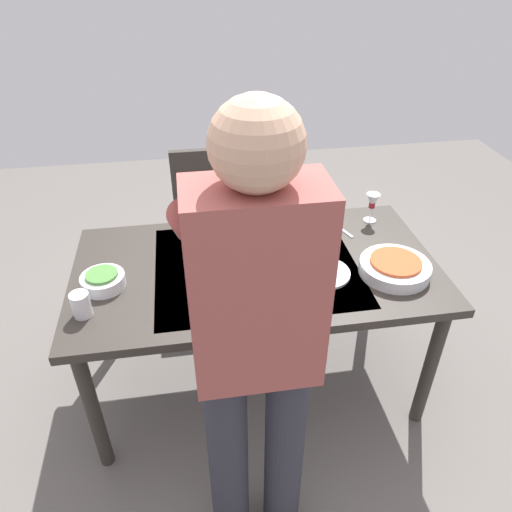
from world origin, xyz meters
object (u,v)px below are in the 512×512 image
(person_server, at_px, (256,343))
(water_cup_near_left, at_px, (304,216))
(water_cup_near_right, at_px, (262,275))
(serving_bowl_pasta, at_px, (395,267))
(dining_table, at_px, (256,279))
(side_bowl_salad, at_px, (103,280))
(water_cup_far_left, at_px, (81,305))
(wine_bottle, at_px, (197,249))
(dinner_plate_near, at_px, (323,273))
(wine_glass_left, at_px, (372,203))
(dinner_plate_far, at_px, (213,239))
(chair_near, at_px, (209,218))

(person_server, bearing_deg, water_cup_near_left, -111.96)
(water_cup_near_right, distance_m, serving_bowl_pasta, 0.57)
(water_cup_near_right, bearing_deg, serving_bowl_pasta, 178.35)
(dining_table, height_order, side_bowl_salad, side_bowl_salad)
(water_cup_far_left, distance_m, serving_bowl_pasta, 1.28)
(person_server, height_order, wine_bottle, person_server)
(side_bowl_salad, bearing_deg, wine_bottle, -172.31)
(dinner_plate_near, bearing_deg, water_cup_near_right, 6.01)
(wine_glass_left, xyz_separation_m, water_cup_near_left, (0.34, -0.01, -0.05))
(wine_bottle, xyz_separation_m, water_cup_near_right, (-0.25, 0.14, -0.06))
(serving_bowl_pasta, height_order, dinner_plate_far, serving_bowl_pasta)
(dining_table, relative_size, wine_bottle, 5.39)
(chair_near, height_order, water_cup_near_right, chair_near)
(wine_bottle, relative_size, dinner_plate_near, 1.29)
(person_server, height_order, water_cup_near_right, person_server)
(water_cup_near_left, relative_size, water_cup_near_right, 1.12)
(side_bowl_salad, bearing_deg, person_server, 129.71)
(dining_table, distance_m, water_cup_far_left, 0.75)
(wine_bottle, bearing_deg, person_server, 101.26)
(person_server, height_order, dinner_plate_far, person_server)
(dinner_plate_near, bearing_deg, dinner_plate_far, -37.25)
(dining_table, xyz_separation_m, person_server, (0.11, 0.69, 0.30))
(wine_bottle, relative_size, side_bowl_salad, 1.64)
(water_cup_far_left, bearing_deg, wine_bottle, -154.12)
(dinner_plate_near, bearing_deg, water_cup_near_left, -91.71)
(water_cup_near_right, distance_m, water_cup_far_left, 0.71)
(chair_near, bearing_deg, dining_table, 100.94)
(person_server, bearing_deg, chair_near, -88.29)
(water_cup_near_right, bearing_deg, side_bowl_salad, -7.63)
(wine_bottle, bearing_deg, chair_near, -96.62)
(person_server, xyz_separation_m, water_cup_far_left, (0.59, -0.47, -0.18))
(water_cup_near_left, height_order, dinner_plate_far, water_cup_near_left)
(dining_table, height_order, serving_bowl_pasta, serving_bowl_pasta)
(chair_near, relative_size, water_cup_far_left, 8.98)
(dining_table, xyz_separation_m, water_cup_near_right, (-0.00, 0.14, 0.12))
(person_server, xyz_separation_m, water_cup_near_left, (-0.40, -0.99, -0.17))
(dining_table, bearing_deg, water_cup_near_left, -133.77)
(water_cup_near_left, distance_m, dinner_plate_far, 0.47)
(wine_bottle, distance_m, dinner_plate_near, 0.55)
(dining_table, distance_m, water_cup_near_right, 0.18)
(chair_near, xyz_separation_m, side_bowl_salad, (0.49, 0.86, 0.24))
(dinner_plate_far, bearing_deg, water_cup_near_right, 115.43)
(water_cup_far_left, bearing_deg, water_cup_near_left, -152.51)
(water_cup_far_left, height_order, serving_bowl_pasta, water_cup_far_left)
(dining_table, relative_size, water_cup_far_left, 15.74)
(wine_bottle, distance_m, water_cup_far_left, 0.51)
(water_cup_near_right, xyz_separation_m, side_bowl_salad, (0.65, -0.09, -0.01))
(serving_bowl_pasta, bearing_deg, person_server, 38.10)
(chair_near, xyz_separation_m, person_server, (-0.04, 1.50, 0.43))
(wine_bottle, bearing_deg, water_cup_far_left, 25.88)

